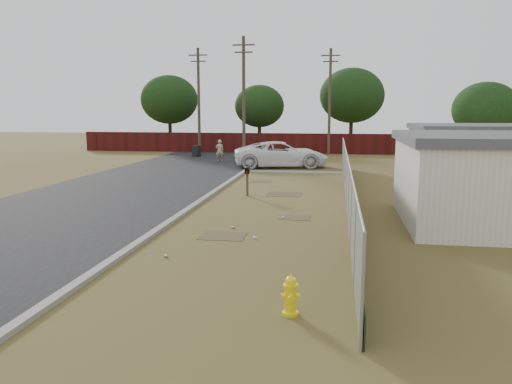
% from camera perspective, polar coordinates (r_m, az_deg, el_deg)
% --- Properties ---
extents(ground, '(120.00, 120.00, 0.00)m').
position_cam_1_polar(ground, '(20.32, 1.53, -1.67)').
color(ground, brown).
rests_on(ground, ground).
extents(street, '(15.10, 60.00, 0.12)m').
position_cam_1_polar(street, '(29.61, -9.45, 1.75)').
color(street, black).
rests_on(street, ground).
extents(chainlink_fence, '(0.10, 27.06, 2.02)m').
position_cam_1_polar(chainlink_fence, '(21.03, 10.37, 0.77)').
color(chainlink_fence, '#95979D').
rests_on(chainlink_fence, ground).
extents(privacy_fence, '(30.00, 0.12, 1.80)m').
position_cam_1_polar(privacy_fence, '(45.69, -1.81, 5.65)').
color(privacy_fence, '#430E0F').
rests_on(privacy_fence, ground).
extents(utility_poles, '(12.60, 8.24, 9.00)m').
position_cam_1_polar(utility_poles, '(40.93, 0.27, 10.53)').
color(utility_poles, '#4D3F33').
rests_on(utility_poles, ground).
extents(houses, '(9.30, 17.24, 3.10)m').
position_cam_1_polar(houses, '(24.09, 26.18, 2.87)').
color(houses, silver).
rests_on(houses, ground).
extents(horizon_trees, '(33.32, 31.94, 7.78)m').
position_cam_1_polar(horizon_trees, '(43.37, 6.86, 10.31)').
color(horizon_trees, black).
rests_on(horizon_trees, ground).
extents(fire_hydrant, '(0.37, 0.38, 0.81)m').
position_cam_1_polar(fire_hydrant, '(9.77, 3.97, -11.78)').
color(fire_hydrant, yellow).
rests_on(fire_hydrant, ground).
extents(mailbox, '(0.24, 0.58, 1.34)m').
position_cam_1_polar(mailbox, '(22.63, -1.00, 2.20)').
color(mailbox, brown).
rests_on(mailbox, ground).
extents(pickup_truck, '(6.83, 4.24, 1.76)m').
position_cam_1_polar(pickup_truck, '(34.05, 2.90, 4.31)').
color(pickup_truck, white).
rests_on(pickup_truck, ground).
extents(pedestrian, '(0.67, 0.51, 1.65)m').
position_cam_1_polar(pedestrian, '(38.09, -4.18, 4.75)').
color(pedestrian, tan).
rests_on(pedestrian, ground).
extents(trash_bin, '(0.74, 0.80, 0.93)m').
position_cam_1_polar(trash_bin, '(42.11, -6.82, 4.68)').
color(trash_bin, black).
rests_on(trash_bin, ground).
extents(scattered_litter, '(2.70, 5.42, 0.07)m').
position_cam_1_polar(scattered_litter, '(15.87, -2.02, -4.69)').
color(scattered_litter, silver).
rests_on(scattered_litter, ground).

